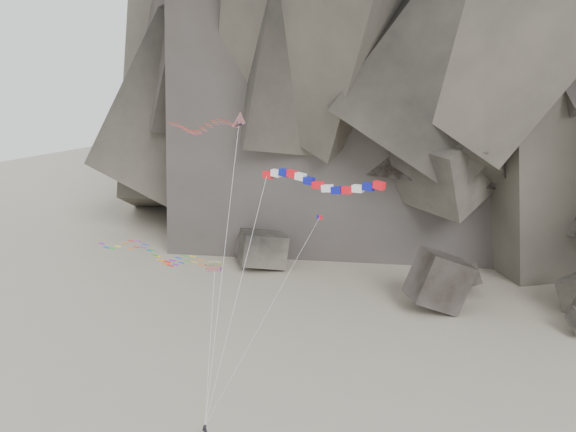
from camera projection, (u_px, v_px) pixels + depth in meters
The scene contains 6 objects.
ground at pixel (232, 398), 58.67m from camera, with size 260.00×260.00×0.00m, color gray.
boulder_field at pixel (428, 281), 82.19m from camera, with size 70.52×15.95×8.36m.
delta_kite at pixel (199, 126), 55.01m from camera, with size 9.17×8.93×24.53m.
banner_kite at pixel (319, 183), 49.45m from camera, with size 12.06×7.95×20.15m.
parafoil_kite at pixel (151, 251), 58.75m from camera, with size 17.43×6.65×12.10m.
pennant_kite at pixel (297, 259), 54.19m from camera, with size 4.90×11.10×15.63m.
Camera 1 is at (30.16, -43.41, 30.88)m, focal length 40.00 mm.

